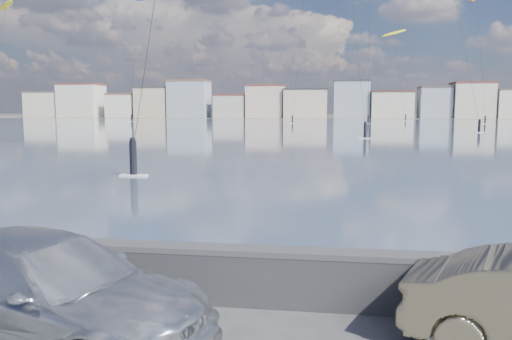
% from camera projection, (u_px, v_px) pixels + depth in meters
% --- Properties ---
extents(bay_water, '(500.00, 177.00, 0.00)m').
position_uv_depth(bay_water, '(315.00, 127.00, 96.05)').
color(bay_water, '#374665').
rests_on(bay_water, ground).
extents(far_shore_strip, '(500.00, 60.00, 0.00)m').
position_uv_depth(far_shore_strip, '(322.00, 118.00, 202.66)').
color(far_shore_strip, '#4C473D').
rests_on(far_shore_strip, ground).
extents(seawall, '(400.00, 0.36, 1.08)m').
position_uv_depth(seawall, '(189.00, 270.00, 8.73)').
color(seawall, '#28282B').
rests_on(seawall, ground).
extents(far_buildings, '(240.79, 13.26, 14.60)m').
position_uv_depth(far_buildings, '(325.00, 102.00, 187.99)').
color(far_buildings, beige).
rests_on(far_buildings, ground).
extents(car_silver, '(5.69, 3.50, 1.54)m').
position_uv_depth(car_silver, '(46.00, 289.00, 7.25)').
color(car_silver, silver).
rests_on(car_silver, ground).
extents(kitesurfer_3, '(9.24, 19.45, 33.98)m').
position_uv_depth(kitesurfer_3, '(6.00, 7.00, 141.44)').
color(kitesurfer_3, yellow).
rests_on(kitesurfer_3, ground).
extents(kitesurfer_7, '(8.15, 9.88, 28.10)m').
position_uv_depth(kitesurfer_7, '(394.00, 35.00, 151.95)').
color(kitesurfer_7, yellow).
rests_on(kitesurfer_7, ground).
extents(kitesurfer_16, '(4.60, 10.50, 31.58)m').
position_uv_depth(kitesurfer_16, '(370.00, 0.00, 119.80)').
color(kitesurfer_16, yellow).
rests_on(kitesurfer_16, ground).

